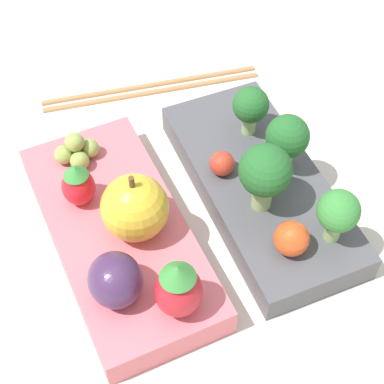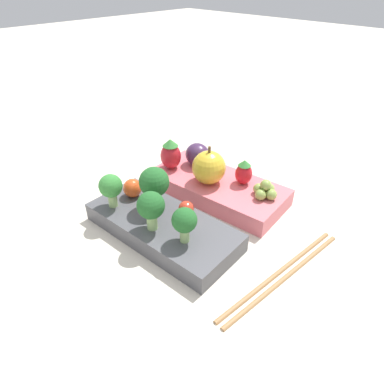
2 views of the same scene
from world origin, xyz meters
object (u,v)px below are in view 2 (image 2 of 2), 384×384
at_px(bento_box_savoury, 163,227).
at_px(broccoli_floret_3, 111,187).
at_px(broccoli_floret_0, 149,206).
at_px(strawberry_1, 244,172).
at_px(grape_cluster, 265,190).
at_px(plum, 197,154).
at_px(broccoli_floret_1, 154,183).
at_px(broccoli_floret_2, 184,221).
at_px(apple, 209,167).
at_px(cherry_tomato_1, 186,208).
at_px(cherry_tomato_0, 132,188).
at_px(strawberry_0, 171,154).
at_px(bento_box_fruit, 217,188).
at_px(chopsticks_pair, 282,274).

relative_size(bento_box_savoury, broccoli_floret_3, 4.44).
distance_m(broccoli_floret_0, strawberry_1, 0.17).
relative_size(broccoli_floret_0, grape_cluster, 1.42).
bearing_deg(strawberry_1, plum, 3.84).
distance_m(broccoli_floret_1, strawberry_1, 0.14).
bearing_deg(broccoli_floret_2, apple, -60.19).
bearing_deg(apple, broccoli_floret_1, 84.82).
bearing_deg(broccoli_floret_3, broccoli_floret_0, -174.98).
relative_size(broccoli_floret_3, cherry_tomato_1, 2.37).
bearing_deg(broccoli_floret_1, strawberry_1, -110.16).
height_order(cherry_tomato_0, apple, apple).
height_order(broccoli_floret_3, apple, apple).
relative_size(bento_box_savoury, broccoli_floret_1, 3.51).
relative_size(apple, plum, 1.45).
relative_size(broccoli_floret_3, strawberry_0, 0.95).
xyz_separation_m(broccoli_floret_2, cherry_tomato_0, (0.12, -0.02, -0.02)).
distance_m(broccoli_floret_2, apple, 0.14).
height_order(bento_box_fruit, plum, plum).
distance_m(bento_box_savoury, cherry_tomato_1, 0.04).
relative_size(bento_box_fruit, strawberry_1, 5.56).
height_order(strawberry_0, grape_cluster, strawberry_0).
bearing_deg(strawberry_0, chopsticks_pair, 168.22).
bearing_deg(broccoli_floret_3, grape_cluster, -130.04).
bearing_deg(broccoli_floret_0, apple, -81.81).
relative_size(broccoli_floret_0, broccoli_floret_3, 1.09).
bearing_deg(apple, cherry_tomato_0, 62.25).
height_order(bento_box_fruit, strawberry_0, strawberry_0).
height_order(broccoli_floret_2, chopsticks_pair, broccoli_floret_2).
bearing_deg(bento_box_fruit, broccoli_floret_3, 67.77).
height_order(cherry_tomato_0, cherry_tomato_1, cherry_tomato_0).
xyz_separation_m(strawberry_0, grape_cluster, (-0.16, -0.04, -0.01)).
relative_size(bento_box_savoury, broccoli_floret_0, 4.07).
xyz_separation_m(cherry_tomato_1, grape_cluster, (-0.05, -0.11, 0.00)).
distance_m(broccoli_floret_1, broccoli_floret_3, 0.06).
bearing_deg(broccoli_floret_0, strawberry_0, -52.58).
bearing_deg(cherry_tomato_0, apple, -117.75).
relative_size(cherry_tomato_0, cherry_tomato_1, 1.30).
distance_m(apple, strawberry_1, 0.05).
bearing_deg(bento_box_fruit, broccoli_floret_1, 81.78).
bearing_deg(cherry_tomato_1, broccoli_floret_0, 74.40).
relative_size(bento_box_fruit, strawberry_0, 4.31).
height_order(broccoli_floret_0, chopsticks_pair, broccoli_floret_0).
distance_m(cherry_tomato_1, chopsticks_pair, 0.14).
bearing_deg(plum, bento_box_savoury, 115.78).
height_order(apple, plum, apple).
distance_m(bento_box_fruit, cherry_tomato_1, 0.10).
height_order(bento_box_savoury, chopsticks_pair, bento_box_savoury).
bearing_deg(bento_box_fruit, cherry_tomato_1, 105.15).
bearing_deg(grape_cluster, broccoli_floret_0, 67.61).
distance_m(cherry_tomato_0, cherry_tomato_1, 0.09).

